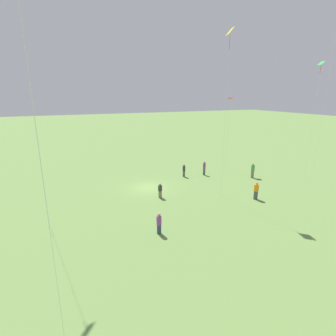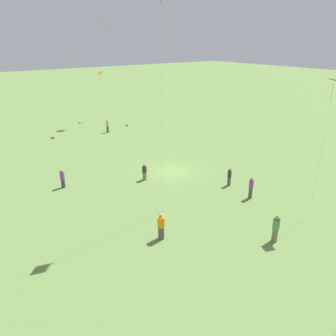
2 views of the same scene
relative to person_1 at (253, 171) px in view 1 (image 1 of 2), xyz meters
The scene contains 10 objects.
ground_plane 13.73m from the person_1, ahead, with size 240.00×240.00×0.00m, color #6B8E47.
person_1 is the anchor object (origin of this frame).
person_3 6.19m from the person_1, 35.05° to the right, with size 0.40×0.40×1.87m.
person_4 13.53m from the person_1, ahead, with size 0.54×0.54×1.57m.
person_5 7.42m from the person_1, 51.45° to the left, with size 0.57×0.57×1.86m.
person_6 18.25m from the person_1, 26.78° to the left, with size 0.49×0.49×1.74m.
person_7 8.83m from the person_1, 26.74° to the right, with size 0.49×0.49×1.65m.
kite_0 9.72m from the person_1, 84.05° to the right, with size 0.84×0.82×9.98m.
kite_1 16.31m from the person_1, 26.49° to the left, with size 0.78×0.97×16.19m.
kite_2 13.64m from the person_1, 154.70° to the left, with size 0.68×0.78×14.06m.
Camera 1 is at (9.42, 26.99, 10.43)m, focal length 28.00 mm.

